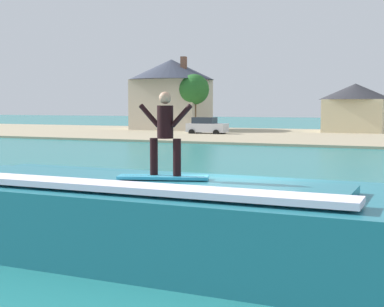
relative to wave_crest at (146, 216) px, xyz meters
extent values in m
plane|color=#247A7A|center=(1.46, 1.33, -0.76)|extent=(260.00, 260.00, 0.00)
cube|color=teal|center=(0.00, 0.04, -0.04)|extent=(9.98, 4.15, 1.44)
cube|color=teal|center=(0.00, -0.48, 0.76)|extent=(8.48, 1.87, 0.16)
cube|color=white|center=(0.00, -1.31, 0.80)|extent=(8.98, 0.75, 0.12)
cube|color=#33A5CC|center=(0.59, -0.38, 0.89)|extent=(1.84, 0.98, 0.06)
cube|color=black|center=(0.59, -0.38, 0.91)|extent=(1.57, 0.55, 0.01)
cylinder|color=black|center=(0.35, -0.32, 1.29)|extent=(0.16, 0.16, 0.74)
cylinder|color=black|center=(0.86, -0.32, 1.29)|extent=(0.16, 0.16, 0.74)
cylinder|color=black|center=(0.61, -0.32, 1.98)|extent=(0.32, 0.32, 0.65)
sphere|color=tan|center=(0.61, -0.32, 2.45)|extent=(0.24, 0.24, 0.24)
cylinder|color=black|center=(0.25, -0.32, 2.10)|extent=(0.46, 0.10, 0.46)
cylinder|color=black|center=(0.96, -0.32, 2.10)|extent=(0.46, 0.10, 0.46)
cube|color=silver|center=(-15.96, 42.51, 0.01)|extent=(4.12, 1.76, 0.90)
cube|color=#262D38|center=(-16.27, 42.51, 0.78)|extent=(2.26, 1.58, 0.64)
cylinder|color=black|center=(-14.63, 43.44, -0.44)|extent=(0.64, 0.22, 0.64)
cylinder|color=black|center=(-14.63, 41.59, -0.44)|extent=(0.64, 0.22, 0.64)
cylinder|color=black|center=(-17.30, 43.44, -0.44)|extent=(0.64, 0.22, 0.64)
cylinder|color=black|center=(-17.30, 41.59, -0.44)|extent=(0.64, 0.22, 0.64)
cube|color=beige|center=(-23.60, 49.78, 2.29)|extent=(8.28, 6.27, 6.12)
cone|color=#383D4C|center=(-23.60, 49.78, 6.57)|extent=(10.27, 10.27, 2.43)
cube|color=brown|center=(-21.53, 48.84, 7.07)|extent=(0.60, 0.60, 1.80)
cube|color=beige|center=(-2.52, 52.18, 1.10)|extent=(6.18, 6.28, 3.72)
cone|color=#2D2D33|center=(-2.52, 52.18, 3.81)|extent=(7.79, 7.79, 1.71)
cylinder|color=brown|center=(-19.62, 47.53, 1.17)|extent=(0.49, 0.49, 3.86)
sphere|color=#256126|center=(-19.62, 47.53, 4.13)|extent=(3.45, 3.45, 3.45)
camera|label=1|loc=(5.45, -10.02, 2.30)|focal=51.54mm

